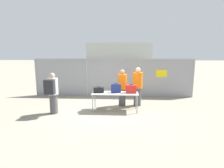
{
  "coord_description": "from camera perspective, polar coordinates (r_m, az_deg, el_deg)",
  "views": [
    {
      "loc": [
        0.51,
        -7.17,
        2.4
      ],
      "look_at": [
        0.07,
        0.62,
        1.05
      ],
      "focal_mm": 28.0,
      "sensor_mm": 36.0,
      "label": 1
    }
  ],
  "objects": [
    {
      "name": "suitcase_navy",
      "position": [
        7.4,
        1.26,
        -1.39
      ],
      "size": [
        0.43,
        0.26,
        0.4
      ],
      "color": "navy",
      "rests_on": "inspection_table"
    },
    {
      "name": "ground_plane",
      "position": [
        7.58,
        -0.81,
        -8.64
      ],
      "size": [
        120.0,
        120.0,
        0.0
      ],
      "primitive_type": "plane",
      "color": "gray"
    },
    {
      "name": "fence_section",
      "position": [
        9.87,
        0.35,
        2.38
      ],
      "size": [
        8.98,
        0.07,
        2.14
      ],
      "color": "#9EA0A5",
      "rests_on": "ground_plane"
    },
    {
      "name": "traveler_hooded",
      "position": [
        7.34,
        -18.87,
        -2.39
      ],
      "size": [
        0.41,
        0.64,
        1.66
      ],
      "rotation": [
        0.0,
        0.0,
        0.19
      ],
      "color": "#4C4C51",
      "rests_on": "ground_plane"
    },
    {
      "name": "utility_trailer",
      "position": [
        11.52,
        11.42,
        -0.4
      ],
      "size": [
        4.4,
        2.22,
        0.66
      ],
      "color": "#B2B2B7",
      "rests_on": "ground_plane"
    },
    {
      "name": "distant_hangar",
      "position": [
        49.33,
        2.36,
        10.03
      ],
      "size": [
        16.89,
        8.46,
        5.2
      ],
      "color": "#B2B7B2",
      "rests_on": "ground_plane"
    },
    {
      "name": "security_worker_near",
      "position": [
        8.07,
        3.37,
        -1.09
      ],
      "size": [
        0.42,
        0.42,
        1.69
      ],
      "rotation": [
        0.0,
        0.0,
        3.07
      ],
      "color": "#4C4C51",
      "rests_on": "ground_plane"
    },
    {
      "name": "suitcase_red",
      "position": [
        7.38,
        6.28,
        -1.6
      ],
      "size": [
        0.45,
        0.27,
        0.37
      ],
      "color": "red",
      "rests_on": "inspection_table"
    },
    {
      "name": "suitcase_black",
      "position": [
        7.43,
        -4.31,
        -1.93
      ],
      "size": [
        0.43,
        0.26,
        0.25
      ],
      "color": "black",
      "rests_on": "inspection_table"
    },
    {
      "name": "inspection_table",
      "position": [
        7.39,
        1.02,
        -3.35
      ],
      "size": [
        1.94,
        0.75,
        0.77
      ],
      "color": "#B2B2AD",
      "rests_on": "ground_plane"
    },
    {
      "name": "security_worker_far",
      "position": [
        8.16,
        8.38,
        -0.69
      ],
      "size": [
        0.44,
        0.44,
        1.79
      ],
      "rotation": [
        0.0,
        0.0,
        2.96
      ],
      "color": "#4C4C51",
      "rests_on": "ground_plane"
    }
  ]
}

